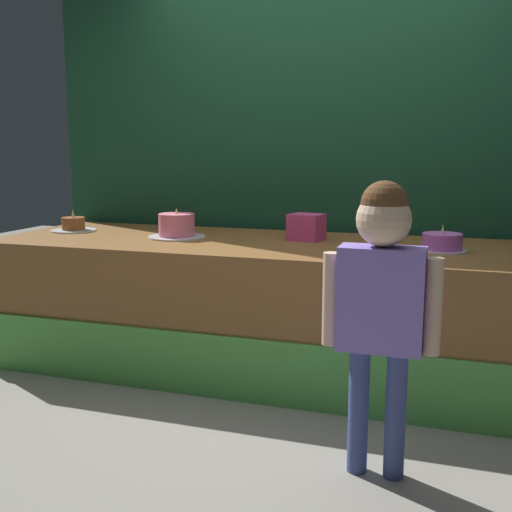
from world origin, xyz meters
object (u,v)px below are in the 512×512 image
object	(u,v)px
cake_left	(73,226)
cake_center	(177,227)
pink_box	(306,227)
cake_right	(442,243)
child_figure	(381,290)

from	to	relation	value
cake_left	cake_center	size ratio (longest dim) A/B	0.83
pink_box	cake_center	bearing A→B (deg)	-169.47
cake_center	cake_right	xyz separation A→B (m)	(1.58, -0.02, -0.02)
child_figure	cake_left	distance (m)	2.45
cake_center	cake_right	world-z (taller)	cake_center
cake_left	cake_right	bearing A→B (deg)	-1.95
cake_left	cake_right	world-z (taller)	cake_left
pink_box	cake_right	xyz separation A→B (m)	(0.79, -0.17, -0.03)
cake_left	cake_right	xyz separation A→B (m)	(2.38, -0.08, 0.01)
child_figure	cake_center	size ratio (longest dim) A/B	3.36
child_figure	pink_box	xyz separation A→B (m)	(-0.60, 1.22, 0.08)
pink_box	cake_left	bearing A→B (deg)	-176.83
cake_center	cake_right	bearing A→B (deg)	-0.78
cake_center	pink_box	bearing A→B (deg)	10.53
child_figure	cake_left	xyz separation A→B (m)	(-2.18, 1.13, 0.03)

